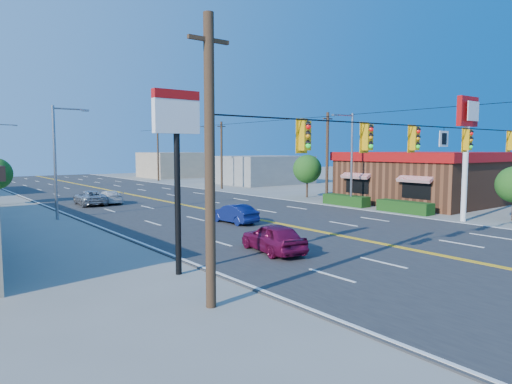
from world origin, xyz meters
TOP-DOWN VIEW (x-y plane):
  - ground at (0.00, 0.00)m, footprint 160.00×160.00m
  - road at (0.00, 20.00)m, footprint 20.00×120.00m
  - signal_span at (-0.12, 0.00)m, footprint 24.32×0.34m
  - kfc at (19.90, 12.00)m, footprint 16.30×12.40m
  - kfc_pylon at (11.00, 4.00)m, footprint 2.20×0.36m
  - pizza_hut_sign at (-11.00, 4.00)m, footprint 1.90×0.30m
  - streetlight_se at (10.79, 14.00)m, footprint 2.55×0.25m
  - streetlight_ne at (10.79, 38.00)m, footprint 2.55×0.25m
  - streetlight_sw at (-10.79, 22.00)m, footprint 2.55×0.25m
  - utility_pole_near at (12.20, 18.00)m, footprint 0.28×0.28m
  - utility_pole_mid at (12.20, 36.00)m, footprint 0.28×0.28m
  - utility_pole_far at (12.20, 54.00)m, footprint 0.28×0.28m
  - tree_kfc_rear at (13.50, 22.00)m, footprint 2.94×2.94m
  - bld_east_mid at (22.00, 40.00)m, footprint 12.00×10.00m
  - bld_east_far at (19.00, 62.00)m, footprint 10.00×10.00m
  - car_magenta at (-5.69, 4.50)m, footprint 2.33×4.34m
  - car_blue at (-2.18, 12.78)m, footprint 1.51×3.86m
  - car_white at (-4.87, 28.69)m, footprint 1.79×4.12m
  - car_silver at (-6.56, 28.67)m, footprint 2.54×4.81m

SIDE VIEW (x-z plane):
  - ground at x=0.00m, z-range 0.00..0.00m
  - road at x=0.00m, z-range 0.00..0.06m
  - car_white at x=-4.87m, z-range 0.00..1.18m
  - car_blue at x=-2.18m, z-range 0.00..1.25m
  - car_silver at x=-6.56m, z-range 0.00..1.29m
  - car_magenta at x=-5.69m, z-range 0.00..1.40m
  - bld_east_mid at x=22.00m, z-range 0.00..4.00m
  - bld_east_far at x=19.00m, z-range 0.00..4.40m
  - kfc at x=19.90m, z-range 0.03..4.73m
  - tree_kfc_rear at x=13.50m, z-range 0.73..5.14m
  - utility_pole_near at x=12.20m, z-range 0.00..8.40m
  - utility_pole_mid at x=12.20m, z-range 0.00..8.40m
  - utility_pole_far at x=12.20m, z-range 0.00..8.40m
  - streetlight_se at x=10.79m, z-range 0.51..8.51m
  - streetlight_ne at x=10.79m, z-range 0.51..8.51m
  - streetlight_sw at x=-10.79m, z-range 0.51..8.51m
  - signal_span at x=-0.12m, z-range 0.39..9.39m
  - pizza_hut_sign at x=-11.00m, z-range 1.76..8.61m
  - kfc_pylon at x=11.00m, z-range 1.79..10.29m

